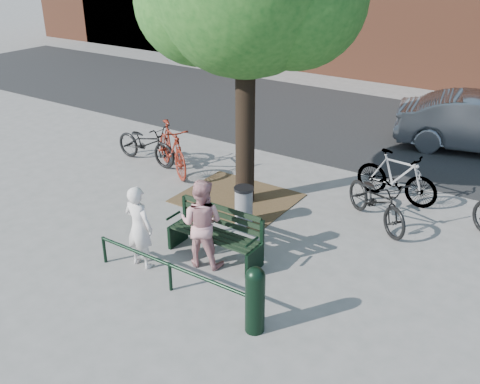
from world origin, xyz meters
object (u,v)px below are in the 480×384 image
Objects in this scene: person_left at (139,227)px; bollard at (255,297)px; bicycle_c at (377,200)px; litter_bin at (244,206)px; park_bench at (217,232)px; person_right at (202,223)px.

bollard is (2.55, -0.36, -0.18)m from person_left.
person_left is 2.58m from bollard.
litter_bin is at bearing 160.69° from bicycle_c.
park_bench reaches higher than litter_bin.
bicycle_c is at bearing 34.32° from litter_bin.
bollard is at bearing -147.35° from bicycle_c.
bollard is 1.34× the size of litter_bin.
litter_bin is (-0.25, 1.24, -0.08)m from park_bench.
bicycle_c is (2.16, 1.48, 0.11)m from litter_bin.
person_right is 1.49× the size of bollard.
person_right is (-0.06, -0.36, 0.32)m from park_bench.
person_right is at bearing -143.77° from person_left.
person_right reaches higher than bicycle_c.
person_right is 1.99m from bollard.
bicycle_c is (2.81, 3.71, -0.24)m from person_left.
person_right is at bearing -98.92° from park_bench.
bollard is 3.22m from litter_bin.
litter_bin is 0.41× the size of bicycle_c.
person_left reaches higher than bicycle_c.
bollard reaches higher than bicycle_c.
bicycle_c is at bearing -137.95° from person_right.
person_left reaches higher than park_bench.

